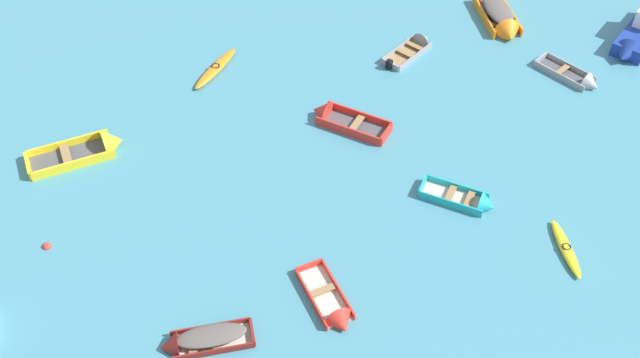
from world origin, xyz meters
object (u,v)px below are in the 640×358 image
at_px(rowboat_grey_back_row_center, 580,80).
at_px(rowboat_maroon_back_row_left, 196,341).
at_px(rowboat_red_near_right, 335,312).
at_px(kayak_orange_cluster_inner, 216,68).
at_px(rowboat_yellow_distant_center, 96,148).
at_px(kayak_yellow_center, 566,249).
at_px(rowboat_turquoise_far_right, 472,202).
at_px(rowboat_orange_far_back, 502,21).
at_px(mooring_buoy_far_field, 47,247).
at_px(rowboat_grey_near_camera, 416,46).
at_px(rowboat_red_back_row_right, 335,117).

xyz_separation_m(rowboat_grey_back_row_center, rowboat_maroon_back_row_left, (-17.56, -12.83, 0.09)).
height_order(rowboat_red_near_right, rowboat_maroon_back_row_left, rowboat_red_near_right).
relative_size(kayak_orange_cluster_inner, rowboat_yellow_distant_center, 0.79).
relative_size(kayak_yellow_center, kayak_orange_cluster_inner, 0.85).
bearing_deg(kayak_yellow_center, rowboat_turquoise_far_right, 139.01).
xyz_separation_m(kayak_yellow_center, rowboat_orange_far_back, (1.35, 14.79, 0.23)).
height_order(rowboat_red_near_right, mooring_buoy_far_field, rowboat_red_near_right).
height_order(rowboat_yellow_distant_center, rowboat_maroon_back_row_left, rowboat_yellow_distant_center).
height_order(kayak_orange_cluster_inner, rowboat_grey_back_row_center, rowboat_grey_back_row_center).
relative_size(rowboat_turquoise_far_right, rowboat_grey_near_camera, 1.06).
height_order(kayak_yellow_center, rowboat_turquoise_far_right, rowboat_turquoise_far_right).
height_order(rowboat_maroon_back_row_left, mooring_buoy_far_field, rowboat_maroon_back_row_left).
bearing_deg(rowboat_maroon_back_row_left, kayak_yellow_center, 12.18).
xyz_separation_m(rowboat_turquoise_far_right, mooring_buoy_far_field, (-16.48, -0.84, -0.17)).
distance_m(rowboat_turquoise_far_right, rowboat_red_near_right, 7.58).
xyz_separation_m(kayak_yellow_center, rowboat_yellow_distant_center, (-18.29, 6.92, 0.07)).
distance_m(kayak_yellow_center, rowboat_maroon_back_row_left, 13.97).
height_order(rowboat_grey_back_row_center, rowboat_grey_near_camera, same).
height_order(kayak_yellow_center, rowboat_orange_far_back, rowboat_orange_far_back).
distance_m(kayak_orange_cluster_inner, rowboat_yellow_distant_center, 7.24).
relative_size(kayak_orange_cluster_inner, rowboat_red_near_right, 1.02).
bearing_deg(rowboat_red_near_right, rowboat_orange_far_back, 58.80).
distance_m(rowboat_red_back_row_right, rowboat_grey_near_camera, 6.89).
height_order(rowboat_orange_far_back, mooring_buoy_far_field, rowboat_orange_far_back).
distance_m(rowboat_red_near_right, rowboat_maroon_back_row_left, 4.82).
bearing_deg(rowboat_turquoise_far_right, rowboat_grey_near_camera, 91.99).
xyz_separation_m(rowboat_grey_back_row_center, rowboat_turquoise_far_right, (-6.90, -7.29, 0.02)).
bearing_deg(rowboat_maroon_back_row_left, rowboat_red_near_right, 9.65).
distance_m(rowboat_yellow_distant_center, rowboat_grey_near_camera, 16.21).
bearing_deg(mooring_buoy_far_field, rowboat_red_back_row_right, 28.69).
xyz_separation_m(rowboat_red_back_row_right, rowboat_turquoise_far_right, (4.93, -5.47, -0.03)).
relative_size(rowboat_red_near_right, rowboat_yellow_distant_center, 0.77).
bearing_deg(mooring_buoy_far_field, rowboat_orange_far_back, 32.05).
xyz_separation_m(kayak_orange_cluster_inner, rowboat_orange_far_back, (14.67, 2.62, 0.19)).
bearing_deg(rowboat_maroon_back_row_left, rowboat_red_back_row_right, 62.53).
bearing_deg(mooring_buoy_far_field, rowboat_grey_back_row_center, 19.18).
distance_m(rowboat_maroon_back_row_left, rowboat_orange_far_back, 23.23).
relative_size(rowboat_grey_back_row_center, mooring_buoy_far_field, 9.08).
height_order(rowboat_grey_back_row_center, rowboat_orange_far_back, rowboat_orange_far_back).
relative_size(rowboat_grey_back_row_center, rowboat_grey_near_camera, 1.07).
xyz_separation_m(kayak_yellow_center, rowboat_maroon_back_row_left, (-13.65, -2.95, 0.11)).
distance_m(kayak_orange_cluster_inner, rowboat_turquoise_far_right, 14.08).
xyz_separation_m(kayak_yellow_center, rowboat_grey_back_row_center, (3.91, 9.89, 0.02)).
distance_m(rowboat_grey_back_row_center, mooring_buoy_far_field, 24.75).
xyz_separation_m(rowboat_orange_far_back, rowboat_grey_near_camera, (-4.71, -1.56, -0.21)).
xyz_separation_m(rowboat_maroon_back_row_left, rowboat_orange_far_back, (15.01, 17.74, 0.12)).
bearing_deg(rowboat_grey_back_row_center, rowboat_grey_near_camera, 155.30).
xyz_separation_m(rowboat_yellow_distant_center, mooring_buoy_far_field, (-1.17, -5.16, -0.20)).
bearing_deg(rowboat_yellow_distant_center, mooring_buoy_far_field, -102.80).
height_order(kayak_orange_cluster_inner, rowboat_red_near_right, rowboat_red_near_right).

